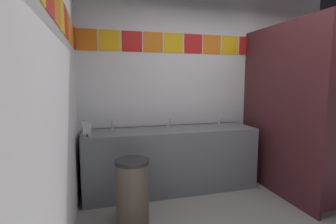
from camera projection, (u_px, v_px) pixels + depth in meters
name	position (u px, v px, depth m)	size (l,w,h in m)	color
wall_back	(210.00, 85.00, 3.85)	(3.76, 0.09, 2.77)	silver
wall_side	(50.00, 92.00, 1.68)	(0.09, 3.40, 2.77)	silver
vanity_counter	(171.00, 158.00, 3.45)	(2.26, 0.60, 0.82)	slate
faucet_left	(112.00, 127.00, 3.28)	(0.04, 0.10, 0.14)	silver
faucet_center	(169.00, 124.00, 3.48)	(0.04, 0.10, 0.14)	silver
faucet_right	(220.00, 122.00, 3.68)	(0.04, 0.10, 0.14)	silver
soap_dispenser	(87.00, 130.00, 2.94)	(0.09, 0.09, 0.16)	#B7BABF
stall_divider	(303.00, 113.00, 3.08)	(0.92, 1.50, 2.16)	#471E23
toilet	(296.00, 158.00, 3.85)	(0.39, 0.49, 0.74)	white
trash_bin	(133.00, 191.00, 2.64)	(0.35, 0.35, 0.67)	brown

